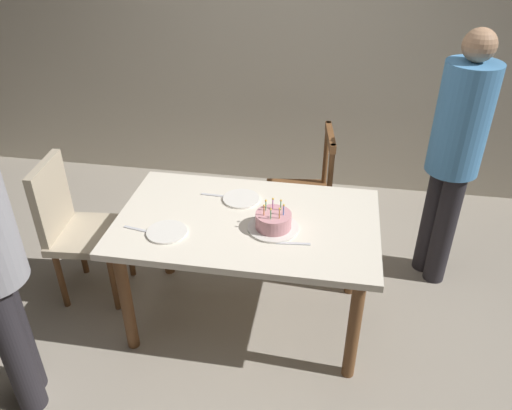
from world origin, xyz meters
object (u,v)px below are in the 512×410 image
dining_table (247,233)px  chair_upholstered (74,224)px  plate_near_celebrant (167,232)px  plate_far_side (241,199)px  person_guest (455,149)px  chair_spindle_back (301,196)px  birthday_cake (273,222)px

dining_table → chair_upholstered: (-1.12, 0.08, -0.11)m
plate_near_celebrant → plate_far_side: size_ratio=1.00×
dining_table → chair_upholstered: bearing=176.0°
dining_table → person_guest: bearing=28.8°
chair_upholstered → person_guest: 2.40m
chair_spindle_back → chair_upholstered: 1.53m
birthday_cake → chair_spindle_back: 0.90m
chair_spindle_back → person_guest: 1.06m
chair_upholstered → person_guest: size_ratio=0.56×
plate_near_celebrant → plate_far_side: (0.33, 0.40, 0.00)m
chair_spindle_back → birthday_cake: bearing=-96.2°
plate_near_celebrant → person_guest: (1.58, 0.85, 0.21)m
dining_table → birthday_cake: (0.16, -0.07, 0.14)m
dining_table → plate_near_celebrant: 0.46m
chair_spindle_back → chair_upholstered: (-1.37, -0.69, 0.07)m
chair_upholstered → dining_table: bearing=-4.0°
dining_table → person_guest: person_guest is taller
plate_near_celebrant → chair_spindle_back: chair_spindle_back is taller
birthday_cake → person_guest: (1.02, 0.71, 0.17)m
dining_table → birthday_cake: 0.22m
plate_far_side → chair_upholstered: chair_upholstered is taller
birthday_cake → chair_upholstered: bearing=173.5°
plate_near_celebrant → chair_upholstered: size_ratio=0.23×
chair_upholstered → plate_near_celebrant: bearing=-21.3°
dining_table → plate_far_side: (-0.07, 0.20, 0.10)m
dining_table → plate_far_side: plate_far_side is taller
dining_table → person_guest: 1.38m
plate_near_celebrant → chair_spindle_back: bearing=56.3°
person_guest → chair_spindle_back: bearing=172.3°
plate_far_side → chair_spindle_back: 0.71m
chair_spindle_back → chair_upholstered: size_ratio=1.00×
plate_far_side → plate_near_celebrant: bearing=-129.2°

